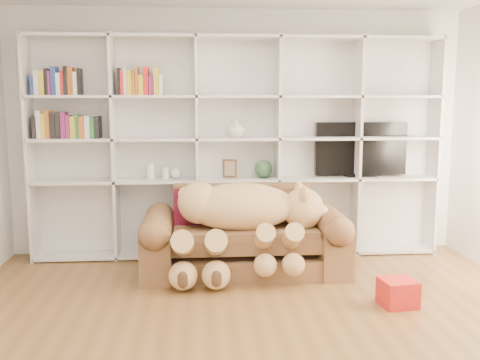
{
  "coord_description": "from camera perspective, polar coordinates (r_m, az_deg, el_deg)",
  "views": [
    {
      "loc": [
        -0.42,
        -3.48,
        1.72
      ],
      "look_at": [
        -0.03,
        1.63,
        0.95
      ],
      "focal_mm": 40.0,
      "sensor_mm": 36.0,
      "label": 1
    }
  ],
  "objects": [
    {
      "name": "wall_back",
      "position": [
        6.0,
        -0.39,
        5.05
      ],
      "size": [
        5.0,
        0.02,
        2.7
      ],
      "primitive_type": "cube",
      "color": "silver",
      "rests_on": "floor"
    },
    {
      "name": "floor",
      "position": [
        3.9,
        2.32,
        -17.57
      ],
      "size": [
        5.0,
        5.0,
        0.0
      ],
      "primitive_type": "plane",
      "color": "brown",
      "rests_on": "ground"
    },
    {
      "name": "green_vase",
      "position": [
        5.87,
        2.52,
        1.17
      ],
      "size": [
        0.2,
        0.2,
        0.2
      ],
      "primitive_type": "sphere",
      "color": "#2A5330",
      "rests_on": "bookshelf"
    },
    {
      "name": "shelf_vase",
      "position": [
        5.8,
        -0.47,
        5.63
      ],
      "size": [
        0.25,
        0.25,
        0.21
      ],
      "primitive_type": "imported",
      "rotation": [
        0.0,
        0.0,
        -0.26
      ],
      "color": "beige",
      "rests_on": "bookshelf"
    },
    {
      "name": "sofa",
      "position": [
        5.4,
        0.45,
        -6.47
      ],
      "size": [
        2.01,
        0.87,
        0.84
      ],
      "color": "brown",
      "rests_on": "floor"
    },
    {
      "name": "teddy_bear",
      "position": [
        5.16,
        0.28,
        -3.99
      ],
      "size": [
        1.58,
        0.84,
        0.91
      ],
      "rotation": [
        0.0,
        0.0,
        -0.08
      ],
      "color": "#DFAB6F",
      "rests_on": "sofa"
    },
    {
      "name": "gift_box",
      "position": [
        4.78,
        16.49,
        -11.45
      ],
      "size": [
        0.31,
        0.3,
        0.22
      ],
      "primitive_type": "cube",
      "rotation": [
        0.0,
        0.0,
        0.13
      ],
      "color": "red",
      "rests_on": "floor"
    },
    {
      "name": "picture_frame",
      "position": [
        5.84,
        -1.11,
        1.25
      ],
      "size": [
        0.15,
        0.09,
        0.2
      ],
      "primitive_type": "cube",
      "rotation": [
        0.0,
        0.0,
        -0.43
      ],
      "color": "brown",
      "rests_on": "bookshelf"
    },
    {
      "name": "snow_globe",
      "position": [
        5.84,
        -6.87,
        0.74
      ],
      "size": [
        0.12,
        0.12,
        0.12
      ],
      "primitive_type": "sphere",
      "color": "white",
      "rests_on": "bookshelf"
    },
    {
      "name": "tv",
      "position": [
        6.13,
        12.73,
        3.17
      ],
      "size": [
        1.03,
        0.18,
        0.61
      ],
      "color": "black",
      "rests_on": "bookshelf"
    },
    {
      "name": "figurine_tall",
      "position": [
        5.86,
        -9.51,
        0.9
      ],
      "size": [
        0.1,
        0.1,
        0.17
      ],
      "primitive_type": "cylinder",
      "rotation": [
        0.0,
        0.0,
        0.21
      ],
      "color": "silver",
      "rests_on": "bookshelf"
    },
    {
      "name": "wall_front",
      "position": [
        1.13,
        18.02,
        -11.05
      ],
      "size": [
        5.0,
        0.02,
        2.7
      ],
      "primitive_type": "cube",
      "color": "silver",
      "rests_on": "floor"
    },
    {
      "name": "bookshelf",
      "position": [
        5.86,
        -2.64,
        4.52
      ],
      "size": [
        4.43,
        0.35,
        2.4
      ],
      "color": "silver",
      "rests_on": "floor"
    },
    {
      "name": "throw_pillow",
      "position": [
        5.44,
        -4.95,
        -3.05
      ],
      "size": [
        0.41,
        0.26,
        0.41
      ],
      "primitive_type": "cube",
      "rotation": [
        -0.24,
        0.0,
        -0.1
      ],
      "color": "#550E1A",
      "rests_on": "sofa"
    },
    {
      "name": "figurine_short",
      "position": [
        5.85,
        -7.93,
        0.75
      ],
      "size": [
        0.08,
        0.08,
        0.13
      ],
      "primitive_type": "cylinder",
      "rotation": [
        0.0,
        0.0,
        0.03
      ],
      "color": "silver",
      "rests_on": "bookshelf"
    }
  ]
}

